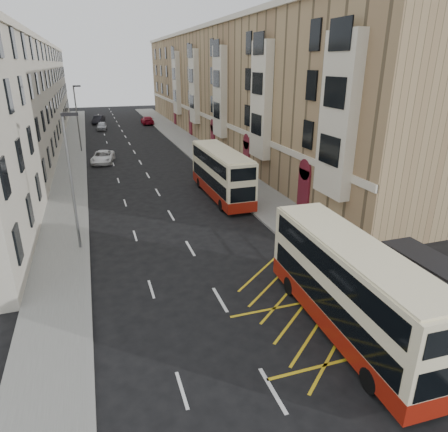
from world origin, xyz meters
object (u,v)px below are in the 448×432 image
object	(u,v)px
street_lamp_far	(77,115)
car_red	(147,120)
litter_bin	(424,317)
white_van	(103,157)
street_lamp_near	(71,176)
car_silver	(102,126)
car_dark	(99,120)
pedestrian_mid	(379,277)
bus_shelter	(437,277)
double_decker_front	(349,288)
pedestrian_far	(349,259)
pedestrian_near	(384,286)
double_decker_rear	(221,174)

from	to	relation	value
street_lamp_far	car_red	distance (m)	25.48
litter_bin	white_van	world-z (taller)	white_van
street_lamp_near	car_silver	bearing A→B (deg)	86.14
litter_bin	street_lamp_near	bearing A→B (deg)	137.06
white_van	car_dark	size ratio (longest dim) A/B	1.05
pedestrian_mid	white_van	bearing A→B (deg)	92.50
bus_shelter	car_silver	size ratio (longest dim) A/B	1.05
street_lamp_near	car_silver	size ratio (longest dim) A/B	1.97
double_decker_front	white_van	size ratio (longest dim) A/B	2.12
street_lamp_near	pedestrian_far	world-z (taller)	street_lamp_near
bus_shelter	car_red	bearing A→B (deg)	92.78
street_lamp_far	litter_bin	bearing A→B (deg)	-72.10
white_van	pedestrian_near	bearing A→B (deg)	-61.69
street_lamp_far	bus_shelter	bearing A→B (deg)	-70.88
street_lamp_far	car_silver	xyz separation A→B (m)	(3.24, 17.89, -3.95)
street_lamp_near	white_van	xyz separation A→B (m)	(2.32, 23.06, -3.97)
street_lamp_near	pedestrian_near	bearing A→B (deg)	-38.98
street_lamp_near	litter_bin	distance (m)	19.34
pedestrian_far	white_van	xyz separation A→B (m)	(-11.11, 31.09, -0.36)
double_decker_front	bus_shelter	bearing A→B (deg)	-5.04
pedestrian_far	car_dark	bearing A→B (deg)	-60.13
bus_shelter	pedestrian_mid	distance (m)	2.92
white_van	car_silver	world-z (taller)	car_silver
street_lamp_near	litter_bin	world-z (taller)	street_lamp_near
street_lamp_far	car_dark	xyz separation A→B (m)	(2.97, 25.91, -3.88)
bus_shelter	litter_bin	size ratio (longest dim) A/B	4.51
white_van	street_lamp_near	bearing A→B (deg)	-85.52
pedestrian_near	pedestrian_far	bearing A→B (deg)	-116.14
bus_shelter	white_van	bearing A→B (deg)	109.23
car_silver	car_dark	xyz separation A→B (m)	(-0.27, 8.02, 0.07)
white_van	car_dark	world-z (taller)	car_dark
litter_bin	white_van	xyz separation A→B (m)	(-11.53, 35.95, 0.03)
double_decker_front	pedestrian_near	size ratio (longest dim) A/B	5.77
pedestrian_near	white_van	size ratio (longest dim) A/B	0.37
double_decker_rear	bus_shelter	bearing A→B (deg)	-80.24
car_dark	white_van	bearing A→B (deg)	-77.32
street_lamp_far	pedestrian_mid	bearing A→B (deg)	-70.79
street_lamp_far	litter_bin	world-z (taller)	street_lamp_far
car_silver	car_dark	distance (m)	8.02
car_red	litter_bin	bearing A→B (deg)	93.28
bus_shelter	double_decker_rear	size ratio (longest dim) A/B	0.42
white_van	car_red	bearing A→B (deg)	82.76
street_lamp_far	white_van	xyz separation A→B (m)	(2.32, -6.94, -3.97)
street_lamp_far	litter_bin	distance (m)	45.25
street_lamp_far	double_decker_front	xyz separation A→B (m)	(10.67, -41.88, -2.58)
pedestrian_far	car_red	xyz separation A→B (m)	(-1.89, 60.40, -0.30)
double_decker_rear	litter_bin	size ratio (longest dim) A/B	10.77
pedestrian_far	car_dark	size ratio (longest dim) A/B	0.38
pedestrian_far	car_silver	distance (m)	56.85
bus_shelter	street_lamp_far	xyz separation A→B (m)	(-14.69, 42.39, 2.50)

